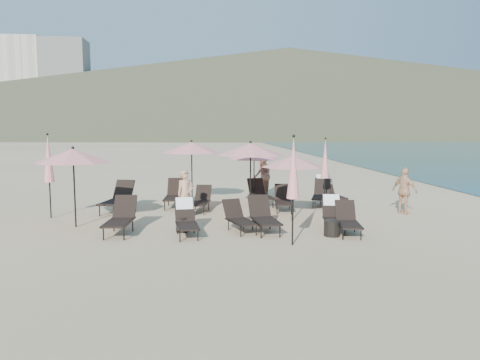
{
  "coord_description": "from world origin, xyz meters",
  "views": [
    {
      "loc": [
        -1.91,
        -12.76,
        2.98
      ],
      "look_at": [
        -0.4,
        3.5,
        1.1
      ],
      "focal_mm": 35.0,
      "sensor_mm": 36.0,
      "label": 1
    }
  ],
  "objects": [
    {
      "name": "side_table_1",
      "position": [
        1.74,
        -0.55,
        0.22
      ],
      "size": [
        0.44,
        0.44,
        0.43
      ],
      "primitive_type": "cylinder",
      "color": "black",
      "rests_on": "ground"
    },
    {
      "name": "lounger_12",
      "position": [
        3.11,
        4.5,
        0.53
      ],
      "size": [
        0.82,
        1.82,
        1.1
      ],
      "rotation": [
        0.0,
        0.0,
        0.1
      ],
      "color": "black",
      "rests_on": "ground"
    },
    {
      "name": "lounger_6",
      "position": [
        -4.67,
        3.69,
        0.49
      ],
      "size": [
        1.1,
        1.93,
        1.05
      ],
      "rotation": [
        0.0,
        0.0,
        -0.24
      ],
      "color": "black",
      "rests_on": "ground"
    },
    {
      "name": "lounger_1",
      "position": [
        -2.22,
        -0.02,
        0.46
      ],
      "size": [
        0.72,
        1.58,
        0.96
      ],
      "rotation": [
        0.0,
        0.0,
        0.11
      ],
      "color": "black",
      "rests_on": "ground"
    },
    {
      "name": "umbrella_open_2",
      "position": [
        1.09,
        1.63,
        1.88
      ],
      "size": [
        1.98,
        1.98,
        2.13
      ],
      "color": "black",
      "rests_on": "ground"
    },
    {
      "name": "beachgoer_a",
      "position": [
        -2.29,
        2.24,
        0.79
      ],
      "size": [
        0.68,
        0.59,
        1.58
      ],
      "primitive_type": "imported",
      "rotation": [
        0.0,
        0.0,
        0.44
      ],
      "color": "tan",
      "rests_on": "ground"
    },
    {
      "name": "umbrella_open_3",
      "position": [
        -2.1,
        5.23,
        2.17
      ],
      "size": [
        2.29,
        2.29,
        2.46
      ],
      "color": "black",
      "rests_on": "ground"
    },
    {
      "name": "umbrella_closed_1",
      "position": [
        2.75,
        3.86,
        1.79
      ],
      "size": [
        0.3,
        0.3,
        2.58
      ],
      "color": "black",
      "rests_on": "ground"
    },
    {
      "name": "lounger_3",
      "position": [
        -0.04,
        0.17,
        0.45
      ],
      "size": [
        0.8,
        1.72,
        0.96
      ],
      "rotation": [
        0.0,
        0.0,
        0.1
      ],
      "color": "black",
      "rests_on": "ground"
    },
    {
      "name": "volcanic_headland",
      "position": [
        71.37,
        302.62,
        26.49
      ],
      "size": [
        690.0,
        690.0,
        55.0
      ],
      "color": "brown",
      "rests_on": "ground"
    },
    {
      "name": "umbrella_open_1",
      "position": [
        -0.08,
        3.04,
        2.2
      ],
      "size": [
        2.31,
        2.31,
        2.49
      ],
      "color": "black",
      "rests_on": "ground"
    },
    {
      "name": "lounger_10",
      "position": [
        1.13,
        3.42,
        0.41
      ],
      "size": [
        0.78,
        1.6,
        0.88
      ],
      "rotation": [
        0.0,
        0.0,
        -0.13
      ],
      "color": "black",
      "rests_on": "ground"
    },
    {
      "name": "lounger_2",
      "position": [
        -0.73,
        0.29,
        0.39
      ],
      "size": [
        0.97,
        1.56,
        0.84
      ],
      "rotation": [
        0.0,
        0.0,
        0.3
      ],
      "color": "black",
      "rests_on": "ground"
    },
    {
      "name": "side_table_0",
      "position": [
        -2.33,
        0.35,
        0.21
      ],
      "size": [
        0.38,
        0.38,
        0.43
      ],
      "primitive_type": "cylinder",
      "color": "black",
      "rests_on": "ground"
    },
    {
      "name": "umbrella_open_4",
      "position": [
        0.28,
        5.02,
        1.91
      ],
      "size": [
        2.01,
        2.01,
        2.16
      ],
      "color": "black",
      "rests_on": "ground"
    },
    {
      "name": "lounger_5",
      "position": [
        2.24,
        -0.36,
        0.4
      ],
      "size": [
        0.8,
        1.57,
        0.86
      ],
      "rotation": [
        0.0,
        0.0,
        -0.16
      ],
      "color": "black",
      "rests_on": "ground"
    },
    {
      "name": "lounger_7",
      "position": [
        -2.74,
        4.56,
        0.47
      ],
      "size": [
        0.77,
        1.78,
        1.0
      ],
      "rotation": [
        0.0,
        0.0,
        -0.06
      ],
      "color": "black",
      "rests_on": "ground"
    },
    {
      "name": "beachgoer_c",
      "position": [
        5.13,
        2.4,
        0.8
      ],
      "size": [
        0.83,
        1.0,
        1.59
      ],
      "primitive_type": "imported",
      "rotation": [
        0.0,
        0.0,
        2.13
      ],
      "color": "tan",
      "rests_on": "ground"
    },
    {
      "name": "lounger_0",
      "position": [
        -4.04,
        0.31,
        0.46
      ],
      "size": [
        0.79,
        1.76,
        0.98
      ],
      "rotation": [
        0.0,
        0.0,
        -0.08
      ],
      "color": "black",
      "rests_on": "ground"
    },
    {
      "name": "lounger_11",
      "position": [
        2.77,
        4.31,
        0.45
      ],
      "size": [
        1.12,
        1.77,
        0.96
      ],
      "rotation": [
        0.0,
        0.0,
        -0.32
      ],
      "color": "black",
      "rests_on": "ground"
    },
    {
      "name": "umbrella_closed_2",
      "position": [
        -6.68,
        2.79,
        1.92
      ],
      "size": [
        0.32,
        0.32,
        2.76
      ],
      "color": "black",
      "rests_on": "ground"
    },
    {
      "name": "beachgoer_b",
      "position": [
        0.88,
        6.81,
        0.91
      ],
      "size": [
        0.73,
        0.91,
        1.83
      ],
      "primitive_type": "imported",
      "rotation": [
        0.0,
        0.0,
        -1.53
      ],
      "color": "#8E5B49",
      "rests_on": "ground"
    },
    {
      "name": "ground",
      "position": [
        0.0,
        0.0,
        0.0
      ],
      "size": [
        800.0,
        800.0,
        0.0
      ],
      "primitive_type": "plane",
      "color": "#D6BA8C",
      "rests_on": "ground"
    },
    {
      "name": "lounger_4",
      "position": [
        2.0,
        0.23,
        0.45
      ],
      "size": [
        0.79,
        1.59,
        0.95
      ],
      "rotation": [
        0.0,
        0.0,
        -0.16
      ],
      "color": "black",
      "rests_on": "ground"
    },
    {
      "name": "umbrella_open_0",
      "position": [
        -5.51,
        1.28,
        2.12
      ],
      "size": [
        2.23,
        2.23,
        2.4
      ],
      "color": "black",
      "rests_on": "ground"
    },
    {
      "name": "umbrella_closed_0",
      "position": [
        0.47,
        -1.41,
        1.93
      ],
      "size": [
        0.33,
        0.33,
        2.78
      ],
      "color": "black",
      "rests_on": "ground"
    },
    {
      "name": "lounger_9",
      "position": [
        0.47,
        4.66,
        0.45
      ],
      "size": [
        0.89,
        1.75,
        0.96
      ],
      "rotation": [
        0.0,
        0.0,
        0.16
      ],
      "color": "black",
      "rests_on": "ground"
    },
    {
      "name": "lounger_8",
      "position": [
        -1.78,
        3.59,
        0.4
      ],
      "size": [
        0.86,
        1.58,
        0.86
      ],
      "rotation": [
        0.0,
        0.0,
        -0.2
      ],
      "color": "black",
      "rests_on": "ground"
    },
    {
      "name": "hotel_skyline",
      "position": [
        -93.62,
        271.21,
        24.18
      ],
      "size": [
        109.0,
        82.0,
        55.0
      ],
      "color": "beige",
      "rests_on": "ground"
    }
  ]
}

